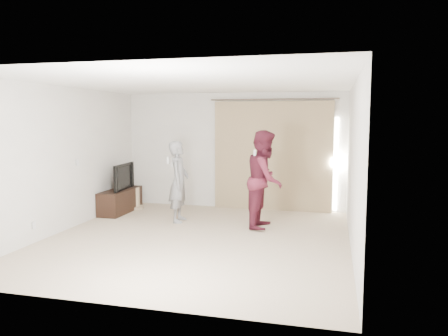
{
  "coord_description": "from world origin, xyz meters",
  "views": [
    {
      "loc": [
        2.19,
        -6.86,
        2.01
      ],
      "look_at": [
        0.17,
        1.2,
        1.08
      ],
      "focal_mm": 35.0,
      "sensor_mm": 36.0,
      "label": 1
    }
  ],
  "objects_px": {
    "tv_console": "(120,201)",
    "tv": "(120,177)",
    "person_man": "(179,182)",
    "person_woman": "(265,179)"
  },
  "relations": [
    {
      "from": "tv_console",
      "to": "tv",
      "type": "relative_size",
      "value": 1.32
    },
    {
      "from": "person_man",
      "to": "person_woman",
      "type": "xyz_separation_m",
      "value": [
        1.71,
        -0.05,
        0.11
      ]
    },
    {
      "from": "tv",
      "to": "person_man",
      "type": "xyz_separation_m",
      "value": [
        1.54,
        -0.52,
        0.02
      ]
    },
    {
      "from": "tv_console",
      "to": "person_man",
      "type": "distance_m",
      "value": 1.72
    },
    {
      "from": "tv_console",
      "to": "person_man",
      "type": "xyz_separation_m",
      "value": [
        1.54,
        -0.52,
        0.55
      ]
    },
    {
      "from": "tv",
      "to": "person_woman",
      "type": "height_order",
      "value": "person_woman"
    },
    {
      "from": "tv_console",
      "to": "person_man",
      "type": "relative_size",
      "value": 0.81
    },
    {
      "from": "person_man",
      "to": "person_woman",
      "type": "relative_size",
      "value": 0.88
    },
    {
      "from": "tv_console",
      "to": "tv",
      "type": "distance_m",
      "value": 0.53
    },
    {
      "from": "person_man",
      "to": "tv_console",
      "type": "bearing_deg",
      "value": 161.44
    }
  ]
}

